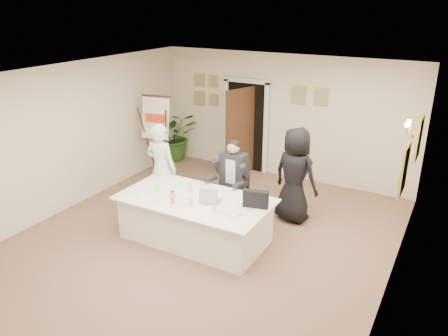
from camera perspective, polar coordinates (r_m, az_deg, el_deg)
name	(u,v)px	position (r m, az deg, el deg)	size (l,w,h in m)	color
floor	(202,241)	(7.61, -2.90, -9.49)	(7.00, 7.00, 0.00)	brown
ceiling	(199,77)	(6.64, -3.35, 11.81)	(6.00, 7.00, 0.02)	white
wall_back	(283,117)	(10.00, 7.69, 6.62)	(6.00, 0.10, 2.80)	beige
wall_front	(4,278)	(4.75, -26.76, -12.74)	(6.00, 0.10, 2.80)	beige
wall_left	(68,138)	(8.90, -19.74, 3.74)	(0.10, 7.00, 2.80)	beige
wall_right	(397,205)	(6.07, 21.71, -4.49)	(0.10, 7.00, 2.80)	beige
doorway	(244,129)	(10.28, 2.64, 5.13)	(1.14, 0.86, 2.20)	black
pictures_back_wall	(251,94)	(10.18, 3.52, 9.64)	(3.40, 0.06, 0.80)	gold
pictures_right_wall	(412,152)	(7.07, 23.33, 1.90)	(0.06, 2.20, 0.80)	gold
wall_sconce	(410,129)	(6.98, 23.18, 4.71)	(0.20, 0.30, 0.24)	gold
conference_table	(195,219)	(7.48, -3.78, -6.62)	(2.55, 1.37, 0.78)	white
seated_man	(232,179)	(8.07, 1.10, -1.49)	(0.66, 0.70, 1.54)	black
flip_chart	(159,140)	(10.10, -8.49, 3.59)	(0.68, 0.47, 1.88)	#321C10
standing_man	(161,168)	(8.39, -8.18, -0.01)	(0.64, 0.42, 1.75)	white
standing_woman	(295,175)	(8.03, 9.26, -0.93)	(0.87, 0.57, 1.79)	black
potted_palm	(175,135)	(11.25, -6.46, 4.24)	(1.13, 0.98, 1.26)	#27501A
laptop	(212,194)	(7.13, -1.61, -3.38)	(0.31, 0.34, 0.28)	#B7BABC
laptop_bag	(256,199)	(6.96, 4.16, -4.06)	(0.40, 0.11, 0.28)	black
paper_stack	(231,213)	(6.79, 0.90, -5.85)	(0.29, 0.20, 0.03)	white
plate_left	(142,192)	(7.63, -10.67, -3.15)	(0.22, 0.22, 0.01)	white
plate_mid	(158,200)	(7.29, -8.56, -4.17)	(0.20, 0.20, 0.01)	white
plate_near	(175,206)	(7.06, -6.36, -4.94)	(0.22, 0.22, 0.01)	white
glass_a	(158,188)	(7.60, -8.65, -2.59)	(0.07, 0.07, 0.14)	silver
glass_b	(191,202)	(7.02, -4.39, -4.47)	(0.07, 0.07, 0.14)	silver
glass_c	(213,210)	(6.76, -1.39, -5.48)	(0.07, 0.07, 0.14)	silver
glass_d	(190,187)	(7.58, -4.50, -2.48)	(0.07, 0.07, 0.14)	silver
oj_glass	(173,200)	(7.12, -6.73, -4.22)	(0.07, 0.07, 0.13)	orange
steel_jug	(172,195)	(7.35, -6.76, -3.47)	(0.09, 0.09, 0.11)	silver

